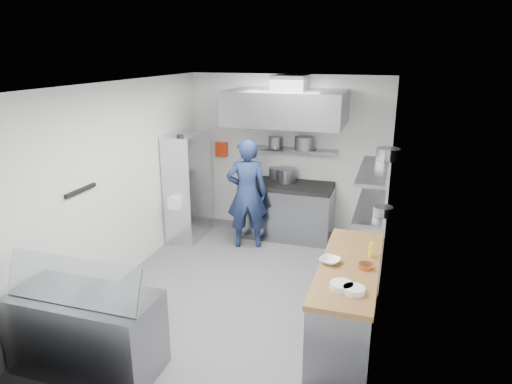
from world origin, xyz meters
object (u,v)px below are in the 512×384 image
(chef, at_px, (247,194))
(display_case, at_px, (87,332))
(wire_rack, at_px, (188,187))
(gas_range, at_px, (287,212))

(chef, relative_size, display_case, 1.24)
(chef, relative_size, wire_rack, 1.00)
(chef, xyz_separation_m, wire_rack, (-1.11, 0.07, -0.00))
(gas_range, xyz_separation_m, wire_rack, (-1.63, -0.57, 0.48))
(gas_range, xyz_separation_m, chef, (-0.52, -0.65, 0.48))
(chef, xyz_separation_m, display_case, (-0.58, -3.45, -0.50))
(wire_rack, bearing_deg, gas_range, 19.42)
(display_case, bearing_deg, gas_range, 74.98)
(wire_rack, xyz_separation_m, display_case, (0.53, -3.53, -0.50))
(gas_range, height_order, chef, chef)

